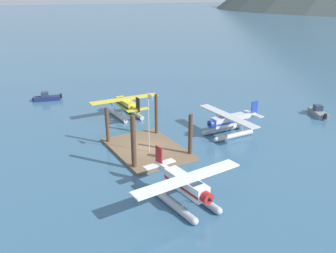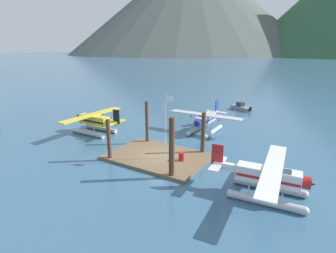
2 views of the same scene
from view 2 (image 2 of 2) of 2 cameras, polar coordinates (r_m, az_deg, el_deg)
The scene contains 13 objects.
ground_plane at distance 29.25m, azimuth -2.21°, elevation -6.71°, with size 1200.00×1200.00×0.00m, color #38607F.
dock_platform at distance 29.19m, azimuth -2.21°, elevation -6.44°, with size 10.53×7.37×0.30m, color brown.
piling_near_left at distance 28.47m, azimuth -12.61°, elevation -2.90°, with size 0.42×0.42×4.53m, color #4C3323.
piling_near_right at distance 23.78m, azimuth 0.80°, elevation -4.80°, with size 0.52×0.52×5.80m, color #4C3323.
piling_far_left at distance 32.76m, azimuth -4.55°, elevation 0.82°, with size 0.40×0.40×5.37m, color #4C3323.
piling_far_right at distance 29.56m, azimuth 7.56°, elevation -1.57°, with size 0.46×0.46×4.85m, color #4C3323.
flagpole at distance 26.90m, azimuth -0.41°, elevation 1.41°, with size 0.95×0.10×6.88m.
fuel_drum at distance 27.66m, azimuth 2.91°, elevation -6.48°, with size 0.62×0.62×0.88m.
mountain_ridge_west_peak at distance 527.40m, azimuth 4.88°, elevation 24.72°, with size 436.70×436.70×172.57m.
seaplane_white_stbd_aft at distance 22.75m, azimuth 20.76°, elevation -10.64°, with size 7.96×10.48×3.84m.
seaplane_yellow_port_fwd at distance 38.45m, azimuth -15.65°, elevation 0.91°, with size 7.98×10.41×3.84m.
seaplane_silver_bow_centre at distance 37.71m, azimuth 8.05°, elevation 1.07°, with size 10.41×7.98×3.84m.
boat_grey_open_north at distance 53.18m, azimuth 15.38°, elevation 3.98°, with size 4.46×3.27×1.50m.
Camera 2 is at (14.88, -22.36, 11.58)m, focal length 28.31 mm.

